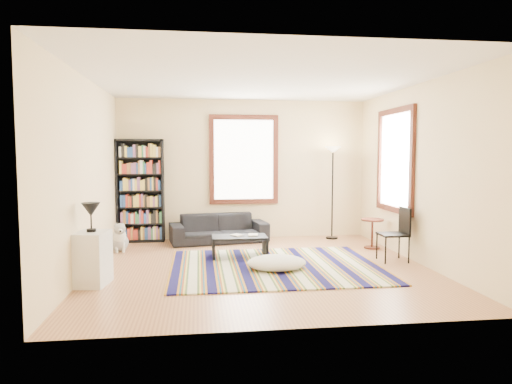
{
  "coord_description": "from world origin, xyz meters",
  "views": [
    {
      "loc": [
        -0.92,
        -6.74,
        1.69
      ],
      "look_at": [
        0.0,
        0.5,
        1.1
      ],
      "focal_mm": 32.0,
      "sensor_mm": 36.0,
      "label": 1
    }
  ],
  "objects": [
    {
      "name": "folding_chair",
      "position": [
        2.15,
        0.11,
        0.43
      ],
      "size": [
        0.42,
        0.4,
        0.86
      ],
      "primitive_type": "cube",
      "rotation": [
        0.0,
        0.0,
        -0.01
      ],
      "color": "black",
      "rests_on": "floor"
    },
    {
      "name": "window_right",
      "position": [
        2.47,
        0.8,
        1.6
      ],
      "size": [
        0.06,
        1.2,
        1.6
      ],
      "primitive_type": "cube",
      "color": "white",
      "rests_on": "wall_right"
    },
    {
      "name": "wall_left",
      "position": [
        -2.55,
        0.0,
        1.4
      ],
      "size": [
        0.1,
        5.0,
        2.8
      ],
      "primitive_type": "cube",
      "color": "beige",
      "rests_on": "floor"
    },
    {
      "name": "floor_cushion",
      "position": [
        0.22,
        -0.22,
        0.11
      ],
      "size": [
        0.9,
        0.69,
        0.22
      ],
      "primitive_type": "ellipsoid",
      "rotation": [
        0.0,
        0.0,
        0.04
      ],
      "color": "silver",
      "rests_on": "floor"
    },
    {
      "name": "rug",
      "position": [
        0.23,
        -0.03,
        0.01
      ],
      "size": [
        3.14,
        2.52,
        0.02
      ],
      "primitive_type": "cube",
      "color": "#0D0B3B",
      "rests_on": "floor"
    },
    {
      "name": "table_lamp",
      "position": [
        -2.3,
        -0.68,
        0.89
      ],
      "size": [
        0.27,
        0.27,
        0.38
      ],
      "primitive_type": null,
      "rotation": [
        0.0,
        0.0,
        0.15
      ],
      "color": "black",
      "rests_on": "white_cabinet"
    },
    {
      "name": "coffee_table",
      "position": [
        -0.25,
        0.67,
        0.18
      ],
      "size": [
        1.0,
        0.71,
        0.36
      ],
      "primitive_type": "cube",
      "rotation": [
        0.0,
        0.0,
        0.25
      ],
      "color": "black",
      "rests_on": "floor"
    },
    {
      "name": "wall_back",
      "position": [
        0.0,
        2.55,
        1.4
      ],
      "size": [
        5.0,
        0.1,
        2.8
      ],
      "primitive_type": "cube",
      "color": "beige",
      "rests_on": "floor"
    },
    {
      "name": "ceiling",
      "position": [
        0.0,
        0.0,
        2.85
      ],
      "size": [
        5.0,
        5.0,
        0.1
      ],
      "primitive_type": "cube",
      "color": "white",
      "rests_on": "floor"
    },
    {
      "name": "dog",
      "position": [
        -2.32,
        1.45,
        0.26
      ],
      "size": [
        0.48,
        0.59,
        0.51
      ],
      "primitive_type": null,
      "rotation": [
        0.0,
        0.0,
        0.25
      ],
      "color": "#B7B7B7",
      "rests_on": "floor"
    },
    {
      "name": "sofa",
      "position": [
        -0.53,
        2.05,
        0.27
      ],
      "size": [
        1.02,
        1.95,
        0.54
      ],
      "primitive_type": "imported",
      "rotation": [
        0.0,
        0.0,
        0.16
      ],
      "color": "black",
      "rests_on": "floor"
    },
    {
      "name": "bookshelf",
      "position": [
        -2.04,
        2.32,
        1.0
      ],
      "size": [
        0.9,
        0.3,
        2.0
      ],
      "primitive_type": "cube",
      "color": "black",
      "rests_on": "floor"
    },
    {
      "name": "book_a",
      "position": [
        -0.35,
        0.67,
        0.37
      ],
      "size": [
        0.24,
        0.23,
        0.02
      ],
      "primitive_type": "imported",
      "rotation": [
        0.0,
        0.0,
        0.59
      ],
      "color": "beige",
      "rests_on": "coffee_table"
    },
    {
      "name": "white_cabinet",
      "position": [
        -2.3,
        -0.68,
        0.35
      ],
      "size": [
        0.45,
        0.55,
        0.7
      ],
      "primitive_type": "cube",
      "rotation": [
        0.0,
        0.0,
        -0.15
      ],
      "color": "silver",
      "rests_on": "floor"
    },
    {
      "name": "wall_right",
      "position": [
        2.55,
        0.0,
        1.4
      ],
      "size": [
        0.1,
        5.0,
        2.8
      ],
      "primitive_type": "cube",
      "color": "beige",
      "rests_on": "floor"
    },
    {
      "name": "wall_front",
      "position": [
        0.0,
        -2.55,
        1.4
      ],
      "size": [
        5.0,
        0.1,
        2.8
      ],
      "primitive_type": "cube",
      "color": "beige",
      "rests_on": "floor"
    },
    {
      "name": "floor_lamp",
      "position": [
        1.76,
        2.15,
        0.93
      ],
      "size": [
        0.34,
        0.34,
        1.86
      ],
      "primitive_type": null,
      "rotation": [
        0.0,
        0.0,
        -0.14
      ],
      "color": "black",
      "rests_on": "floor"
    },
    {
      "name": "side_table",
      "position": [
        2.2,
        1.1,
        0.27
      ],
      "size": [
        0.5,
        0.5,
        0.54
      ],
      "primitive_type": "cylinder",
      "rotation": [
        0.0,
        0.0,
        0.29
      ],
      "color": "#482012",
      "rests_on": "floor"
    },
    {
      "name": "floor",
      "position": [
        0.0,
        0.0,
        -0.05
      ],
      "size": [
        5.0,
        5.0,
        0.1
      ],
      "primitive_type": "cube",
      "color": "tan",
      "rests_on": "ground"
    },
    {
      "name": "book_b",
      "position": [
        -0.1,
        0.72,
        0.37
      ],
      "size": [
        0.19,
        0.24,
        0.02
      ],
      "primitive_type": "imported",
      "rotation": [
        0.0,
        0.0,
        -0.15
      ],
      "color": "beige",
      "rests_on": "coffee_table"
    },
    {
      "name": "window_back",
      "position": [
        0.0,
        2.47,
        1.6
      ],
      "size": [
        1.2,
        0.06,
        1.6
      ],
      "primitive_type": "cube",
      "color": "white",
      "rests_on": "wall_back"
    }
  ]
}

